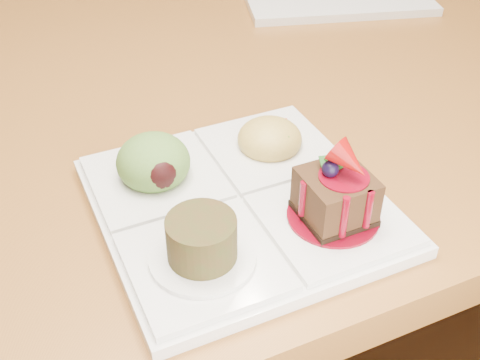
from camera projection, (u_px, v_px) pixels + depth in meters
name	position (u px, v px, depth m)	size (l,w,h in m)	color
ground	(184.00, 239.00, 1.59)	(6.00, 6.00, 0.00)	brown
sampler_plate	(237.00, 193.00, 0.53)	(0.24, 0.24, 0.10)	silver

